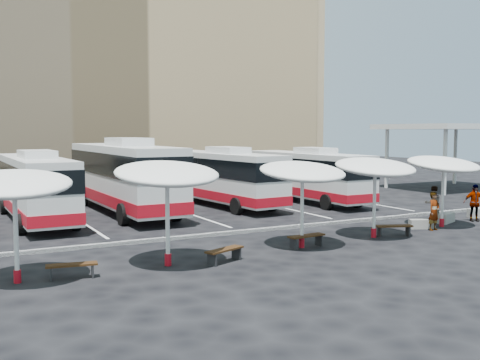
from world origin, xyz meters
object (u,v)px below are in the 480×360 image
bus_3 (306,174)px  sunshade_1 (167,174)px  passenger_0 (434,211)px  passenger_1 (434,204)px  sunshade_2 (302,172)px  wood_bench_0 (72,267)px  wood_bench_2 (306,238)px  wood_bench_1 (225,252)px  conc_bench_0 (422,224)px  sunshade_3 (375,167)px  wood_bench_3 (394,228)px  bus_1 (123,174)px  conc_bench_1 (446,218)px  bus_0 (35,185)px  conc_bench_2 (480,213)px  passenger_2 (474,203)px  sunshade_0 (14,184)px  sunshade_4 (444,165)px  bus_2 (220,175)px

bus_3 → sunshade_1: (-14.39, -12.32, 1.35)m
passenger_0 → passenger_1: size_ratio=1.00×
sunshade_1 → sunshade_2: 5.83m
wood_bench_0 → wood_bench_2: wood_bench_2 is taller
wood_bench_1 → conc_bench_0: bearing=8.7°
sunshade_1 → bus_3: bearing=40.6°
sunshade_3 → wood_bench_1: sunshade_3 is taller
wood_bench_3 → conc_bench_0: size_ratio=1.40×
bus_1 → conc_bench_1: (13.37, -11.49, -1.94)m
sunshade_3 → passenger_0: sunshade_3 is taller
conc_bench_0 → bus_3: bearing=84.8°
bus_0 → conc_bench_2: (21.34, -10.12, -1.65)m
passenger_1 → passenger_2: (1.77, -1.05, 0.05)m
conc_bench_1 → passenger_0: size_ratio=0.73×
sunshade_0 → passenger_0: (18.40, 0.56, -2.14)m
sunshade_1 → sunshade_4: bearing=4.6°
passenger_2 → wood_bench_3: bearing=-140.3°
wood_bench_0 → bus_3: bearing=35.3°
conc_bench_1 → sunshade_3: bearing=-167.8°
wood_bench_0 → passenger_1: 19.17m
bus_3 → sunshade_3: size_ratio=2.85×
bus_1 → passenger_2: bus_1 is taller
bus_0 → wood_bench_1: 13.78m
sunshade_4 → passenger_1: (1.01, 1.45, -2.13)m
wood_bench_3 → passenger_2: passenger_2 is taller
sunshade_0 → wood_bench_0: size_ratio=2.36×
bus_3 → sunshade_3: (-4.57, -11.72, 1.24)m
sunshade_1 → conc_bench_2: 19.14m
bus_2 → wood_bench_0: size_ratio=7.26×
sunshade_3 → conc_bench_1: (5.94, 1.28, -2.83)m
bus_2 → sunshade_1: size_ratio=3.11×
bus_1 → bus_2: 6.17m
sunshade_3 → sunshade_0: bearing=-178.0°
sunshade_0 → sunshade_4: 19.56m
bus_2 → sunshade_4: bearing=-68.1°
bus_2 → passenger_0: bearing=-73.4°
wood_bench_1 → conc_bench_2: wood_bench_1 is taller
wood_bench_1 → wood_bench_2: 4.15m
bus_1 → passenger_2: size_ratio=7.05×
sunshade_1 → wood_bench_2: bearing=2.5°
wood_bench_0 → conc_bench_2: conc_bench_2 is taller
wood_bench_3 → passenger_0: (2.74, 0.28, 0.52)m
bus_1 → bus_2: (6.17, -0.01, -0.30)m
bus_2 → conc_bench_0: bus_2 is taller
bus_3 → bus_0: bearing=179.4°
wood_bench_3 → sunshade_0: bearing=-179.0°
bus_2 → sunshade_2: size_ratio=3.15×
wood_bench_0 → conc_bench_1: bearing=6.3°
sunshade_4 → bus_2: bearing=116.6°
sunshade_0 → bus_3: bearing=32.4°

